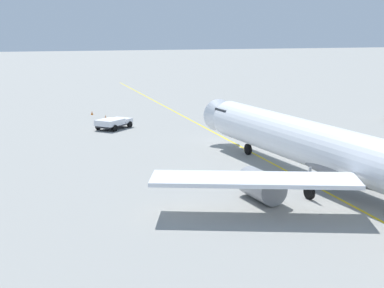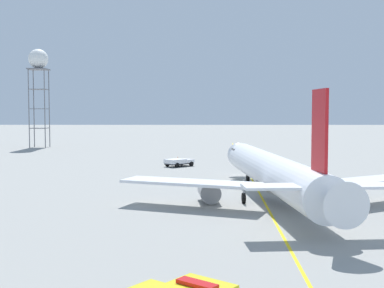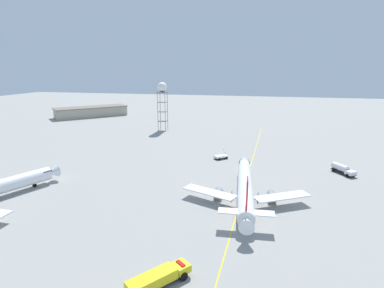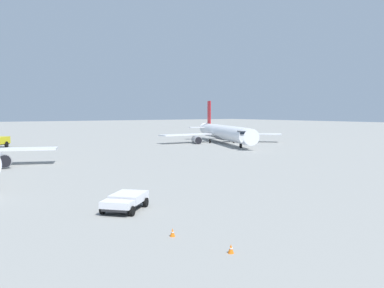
{
  "view_description": "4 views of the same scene",
  "coord_description": "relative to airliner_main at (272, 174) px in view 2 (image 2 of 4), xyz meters",
  "views": [
    {
      "loc": [
        34.06,
        -22.28,
        12.36
      ],
      "look_at": [
        -13.94,
        -6.27,
        2.38
      ],
      "focal_mm": 54.98,
      "sensor_mm": 36.0,
      "label": 1
    },
    {
      "loc": [
        49.34,
        -5.88,
        9.44
      ],
      "look_at": [
        -13.94,
        -6.27,
        5.37
      ],
      "focal_mm": 48.23,
      "sensor_mm": 36.0,
      "label": 2
    },
    {
      "loc": [
        69.22,
        5.74,
        32.39
      ],
      "look_at": [
        -33.37,
        -18.45,
        6.13
      ],
      "focal_mm": 28.65,
      "sensor_mm": 36.0,
      "label": 3
    },
    {
      "loc": [
        -68.83,
        5.59,
        8.27
      ],
      "look_at": [
        -33.37,
        -18.45,
        4.87
      ],
      "focal_mm": 37.96,
      "sensor_mm": 36.0,
      "label": 4
    }
  ],
  "objects": [
    {
      "name": "airliner_main",
      "position": [
        0.0,
        0.0,
        0.0
      ],
      "size": [
        42.34,
        31.45,
        11.07
      ],
      "rotation": [
        0.0,
        0.0,
        3.22
      ],
      "color": "white",
      "rests_on": "ground_plane"
    },
    {
      "name": "taxiway_centreline",
      "position": [
        1.36,
        -0.93,
        -2.89
      ],
      "size": [
        194.95,
        7.65,
        0.01
      ],
      "rotation": [
        0.0,
        0.0,
        3.1
      ],
      "color": "yellow",
      "rests_on": "ground_plane"
    },
    {
      "name": "ground_plane",
      "position": [
        4.21,
        -2.2,
        -2.89
      ],
      "size": [
        600.0,
        600.0,
        0.0
      ],
      "primitive_type": "plane",
      "color": "gray"
    },
    {
      "name": "safety_cone_mid",
      "position": [
        -46.72,
        -11.49,
        -2.62
      ],
      "size": [
        0.36,
        0.36,
        0.55
      ],
      "color": "orange",
      "rests_on": "ground_plane"
    },
    {
      "name": "pushback_tug_truck",
      "position": [
        -33.57,
        -10.89,
        -2.09
      ],
      "size": [
        5.1,
        5.23,
        1.3
      ],
      "rotation": [
        0.0,
        0.0,
        2.32
      ],
      "color": "#232326",
      "rests_on": "ground_plane"
    },
    {
      "name": "radar_tower",
      "position": [
        -79.21,
        -48.31,
        18.56
      ],
      "size": [
        4.99,
        4.99,
        25.25
      ],
      "color": "slate",
      "rests_on": "ground_plane"
    },
    {
      "name": "safety_cone_near",
      "position": [
        -42.05,
        -10.34,
        -2.62
      ],
      "size": [
        0.36,
        0.36,
        0.55
      ],
      "color": "orange",
      "rests_on": "ground_plane"
    }
  ]
}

